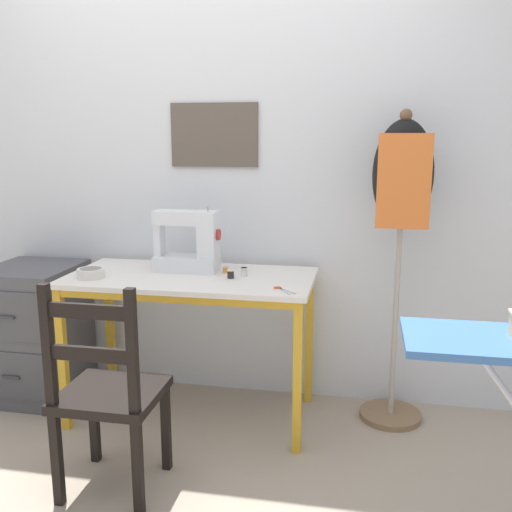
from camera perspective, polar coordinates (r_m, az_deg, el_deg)
The scene contains 12 objects.
ground_plane at distance 2.92m, azimuth -8.10°, elevation -18.04°, with size 14.00×14.00×0.00m, color tan.
wall_back at distance 3.19m, azimuth -4.77°, elevation 8.68°, with size 10.00×0.07×2.55m.
sewing_table at distance 2.92m, azimuth -6.62°, elevation -3.61°, with size 1.25×0.62×0.76m.
sewing_machine at distance 2.97m, azimuth -6.58°, elevation 1.30°, with size 0.34×0.15×0.34m.
fabric_bowl at distance 2.95m, azimuth -16.18°, elevation -1.63°, with size 0.14×0.14×0.05m.
scissors at distance 2.62m, azimuth 2.55°, elevation -3.36°, with size 0.12×0.12×0.01m.
thread_spool_near_machine at distance 2.94m, azimuth -3.09°, elevation -1.40°, with size 0.03×0.03×0.03m.
thread_spool_mid_table at distance 2.82m, azimuth -2.55°, elevation -1.85°, with size 0.04×0.04×0.04m.
thread_spool_far_edge at distance 2.88m, azimuth -1.21°, elevation -1.57°, with size 0.04×0.04×0.04m.
wooden_chair at distance 2.44m, azimuth -14.58°, elevation -13.28°, with size 0.40×0.38×0.91m.
filing_cabinet at distance 3.47m, azimuth -21.14°, elevation -7.04°, with size 0.46×0.52×0.75m.
dress_form at distance 2.87m, azimuth 14.36°, elevation 5.52°, with size 0.32×0.32×1.58m.
Camera 1 is at (0.85, -2.39, 1.45)m, focal length 40.00 mm.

